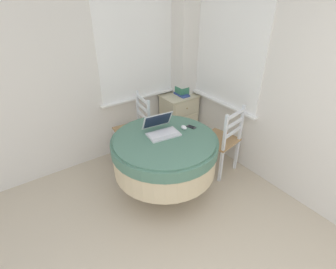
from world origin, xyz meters
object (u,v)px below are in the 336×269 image
dining_chair_near_back_window (135,130)px  corner_cabinet (179,117)px  cell_phone (191,127)px  storage_box (182,91)px  computer_mouse (184,127)px  book_on_cabinet (182,94)px  laptop (161,129)px  dining_chair_near_right_window (222,141)px  round_dining_table (165,152)px

dining_chair_near_back_window → corner_cabinet: dining_chair_near_back_window is taller
cell_phone → storage_box: 1.09m
computer_mouse → cell_phone: computer_mouse is taller
corner_cabinet → book_on_cabinet: (0.04, -0.01, 0.37)m
cell_phone → dining_chair_near_back_window: bearing=110.5°
laptop → computer_mouse: 0.26m
dining_chair_near_right_window → dining_chair_near_back_window: bearing=131.1°
round_dining_table → cell_phone: cell_phone is taller
storage_box → book_on_cabinet: size_ratio=0.68×
round_dining_table → book_on_cabinet: size_ratio=4.82×
corner_cabinet → book_on_cabinet: 0.38m
computer_mouse → corner_cabinet: (0.62, 0.89, -0.42)m
laptop → book_on_cabinet: (0.91, 0.81, -0.07)m
computer_mouse → dining_chair_near_right_window: size_ratio=0.09×
dining_chair_near_back_window → computer_mouse: bearing=-75.4°
laptop → dining_chair_near_back_window: bearing=86.4°
computer_mouse → corner_cabinet: 1.17m
round_dining_table → book_on_cabinet: 1.32m
dining_chair_near_back_window → book_on_cabinet: size_ratio=3.92×
cell_phone → book_on_cabinet: size_ratio=0.48×
laptop → book_on_cabinet: laptop is taller
cell_phone → dining_chair_near_back_window: dining_chair_near_back_window is taller
computer_mouse → cell_phone: size_ratio=0.72×
dining_chair_near_back_window → book_on_cabinet: 0.91m
cell_phone → book_on_cabinet: (0.56, 0.89, -0.03)m
cell_phone → dining_chair_near_back_window: (-0.30, 0.81, -0.32)m
cell_phone → book_on_cabinet: 1.06m
laptop → storage_box: laptop is taller
corner_cabinet → storage_box: size_ratio=4.50×
corner_cabinet → round_dining_table: bearing=-134.2°
laptop → book_on_cabinet: size_ratio=1.57×
dining_chair_near_back_window → storage_box: (0.89, 0.12, 0.33)m
laptop → corner_cabinet: bearing=43.3°
dining_chair_near_right_window → book_on_cabinet: 1.01m
round_dining_table → laptop: bearing=73.7°
corner_cabinet → cell_phone: bearing=-119.9°
round_dining_table → corner_cabinet: bearing=45.8°
round_dining_table → storage_box: size_ratio=7.06×
cell_phone → storage_box: size_ratio=0.71×
laptop → cell_phone: size_ratio=3.25×
round_dining_table → cell_phone: 0.42m
computer_mouse → book_on_cabinet: size_ratio=0.35×
laptop → storage_box: size_ratio=2.30×
cell_phone → dining_chair_near_back_window: 0.92m
dining_chair_near_back_window → dining_chair_near_right_window: 1.16m
storage_box → cell_phone: bearing=-122.2°
corner_cabinet → storage_box: 0.43m
corner_cabinet → laptop: bearing=-136.7°
dining_chair_near_right_window → corner_cabinet: 0.98m
round_dining_table → dining_chair_near_back_window: size_ratio=1.23×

